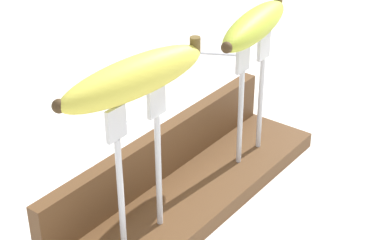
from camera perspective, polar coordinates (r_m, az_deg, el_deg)
name	(u,v)px	position (r m, az deg, el deg)	size (l,w,h in m)	color
ground_plane	(192,201)	(0.83, 0.00, -7.38)	(3.00, 3.00, 0.00)	silver
wooden_board	(192,194)	(0.83, 0.00, -6.75)	(0.44, 0.12, 0.02)	brown
board_backstop	(162,152)	(0.83, -2.77, -2.95)	(0.43, 0.02, 0.07)	brown
fork_stand_left	(139,157)	(0.68, -4.84, -3.36)	(0.09, 0.01, 0.18)	silver
fork_stand_right	(252,87)	(0.84, 5.46, 2.97)	(0.08, 0.01, 0.17)	silver
banana_raised_left	(135,77)	(0.63, -5.20, 3.91)	(0.19, 0.06, 0.04)	#DBD147
banana_raised_right	(255,25)	(0.81, 5.75, 8.61)	(0.18, 0.07, 0.04)	#B2C138
fork_fallen_near	(185,51)	(1.27, -0.66, 6.31)	(0.10, 0.17, 0.01)	silver
fork_fallen_far	(99,157)	(0.93, -8.47, -3.34)	(0.17, 0.08, 0.01)	silver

